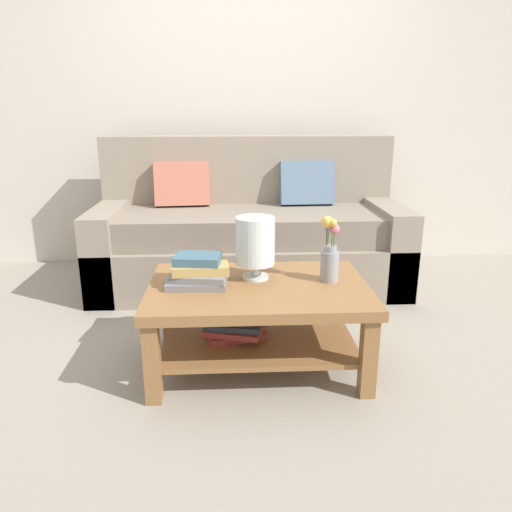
{
  "coord_description": "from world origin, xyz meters",
  "views": [
    {
      "loc": [
        -0.13,
        -2.47,
        1.25
      ],
      "look_at": [
        -0.0,
        -0.11,
        0.53
      ],
      "focal_mm": 33.99,
      "sensor_mm": 36.0,
      "label": 1
    }
  ],
  "objects_px": {
    "book_stack_main": "(199,272)",
    "glass_hurricane_vase": "(255,242)",
    "coffee_table": "(256,308)",
    "couch": "(249,235)",
    "flower_pitcher": "(330,254)"
  },
  "relations": [
    {
      "from": "couch",
      "to": "coffee_table",
      "type": "relative_size",
      "value": 2.06
    },
    {
      "from": "glass_hurricane_vase",
      "to": "flower_pitcher",
      "type": "distance_m",
      "value": 0.37
    },
    {
      "from": "coffee_table",
      "to": "book_stack_main",
      "type": "xyz_separation_m",
      "value": [
        -0.28,
        0.01,
        0.19
      ]
    },
    {
      "from": "couch",
      "to": "flower_pitcher",
      "type": "height_order",
      "value": "couch"
    },
    {
      "from": "glass_hurricane_vase",
      "to": "flower_pitcher",
      "type": "bearing_deg",
      "value": -8.75
    },
    {
      "from": "couch",
      "to": "coffee_table",
      "type": "distance_m",
      "value": 1.25
    },
    {
      "from": "glass_hurricane_vase",
      "to": "book_stack_main",
      "type": "bearing_deg",
      "value": -163.68
    },
    {
      "from": "book_stack_main",
      "to": "glass_hurricane_vase",
      "type": "height_order",
      "value": "glass_hurricane_vase"
    },
    {
      "from": "couch",
      "to": "glass_hurricane_vase",
      "type": "xyz_separation_m",
      "value": [
        -0.01,
        -1.16,
        0.26
      ]
    },
    {
      "from": "flower_pitcher",
      "to": "book_stack_main",
      "type": "bearing_deg",
      "value": -177.74
    },
    {
      "from": "book_stack_main",
      "to": "glass_hurricane_vase",
      "type": "relative_size",
      "value": 0.97
    },
    {
      "from": "coffee_table",
      "to": "flower_pitcher",
      "type": "relative_size",
      "value": 3.24
    },
    {
      "from": "couch",
      "to": "book_stack_main",
      "type": "relative_size",
      "value": 7.22
    },
    {
      "from": "couch",
      "to": "coffee_table",
      "type": "bearing_deg",
      "value": -90.77
    },
    {
      "from": "flower_pitcher",
      "to": "couch",
      "type": "bearing_deg",
      "value": 105.98
    }
  ]
}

